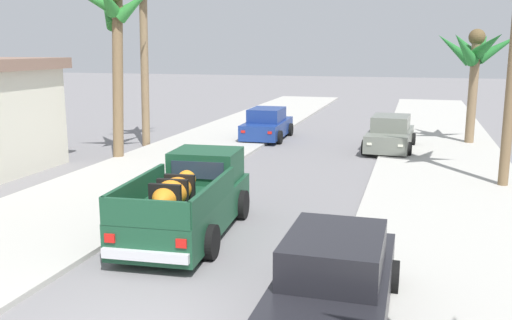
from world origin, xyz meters
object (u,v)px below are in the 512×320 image
(car_left_near, at_px, (334,281))
(car_right_near, at_px, (267,125))
(palm_tree_left_fore, at_px, (475,54))
(car_left_mid, at_px, (390,135))
(pickup_truck, at_px, (189,200))
(palm_tree_left_back, at_px, (116,22))

(car_left_near, distance_m, car_right_near, 18.69)
(car_left_near, bearing_deg, palm_tree_left_fore, 79.15)
(car_left_mid, xyz_separation_m, palm_tree_left_fore, (3.46, 2.50, 3.46))
(pickup_truck, relative_size, palm_tree_left_fore, 1.01)
(car_right_near, relative_size, car_left_mid, 0.99)
(pickup_truck, xyz_separation_m, palm_tree_left_fore, (7.62, 15.17, 3.36))
(pickup_truck, distance_m, car_right_near, 14.33)
(palm_tree_left_back, bearing_deg, car_left_near, -48.07)
(pickup_truck, xyz_separation_m, car_right_near, (-1.84, 14.21, -0.10))
(car_left_mid, relative_size, palm_tree_left_back, 0.62)
(palm_tree_left_back, bearing_deg, car_right_near, 53.50)
(pickup_truck, bearing_deg, palm_tree_left_fore, 63.32)
(pickup_truck, bearing_deg, palm_tree_left_back, 128.34)
(car_left_near, relative_size, car_left_mid, 0.99)
(car_right_near, bearing_deg, pickup_truck, -82.63)
(car_left_near, relative_size, palm_tree_left_back, 0.61)
(pickup_truck, relative_size, palm_tree_left_back, 0.77)
(palm_tree_left_back, bearing_deg, pickup_truck, -51.66)
(car_left_mid, distance_m, palm_tree_left_fore, 5.50)
(car_left_near, xyz_separation_m, palm_tree_left_back, (-10.42, 11.60, 4.74))
(car_right_near, distance_m, car_left_mid, 6.19)
(palm_tree_left_fore, bearing_deg, car_right_near, -174.24)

